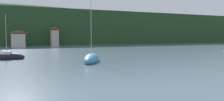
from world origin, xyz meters
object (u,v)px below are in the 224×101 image
(sailboat_far_6, at_px, (7,57))
(shore_building_west, at_px, (18,39))
(shore_building_westcentral, at_px, (54,37))
(sailboat_mid_0, at_px, (91,59))

(sailboat_far_6, bearing_deg, shore_building_west, 102.22)
(shore_building_west, relative_size, sailboat_far_6, 0.75)
(shore_building_westcentral, relative_size, sailboat_far_6, 0.92)
(shore_building_west, height_order, sailboat_far_6, sailboat_far_6)
(sailboat_mid_0, distance_m, sailboat_far_6, 16.87)
(sailboat_mid_0, bearing_deg, shore_building_west, 37.33)
(shore_building_west, bearing_deg, shore_building_westcentral, 4.80)
(sailboat_mid_0, xyz_separation_m, sailboat_far_6, (-13.96, 9.46, 0.01))
(shore_building_westcentral, bearing_deg, shore_building_west, -175.20)
(shore_building_west, xyz_separation_m, sailboat_mid_0, (13.57, -58.44, -2.85))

